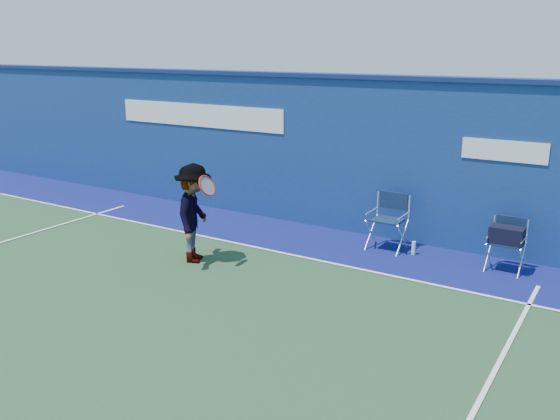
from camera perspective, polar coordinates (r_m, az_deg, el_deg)
The scene contains 8 objects.
ground at distance 8.54m, azimuth -13.25°, elevation -9.86°, with size 80.00×80.00×0.00m, color #244528.
stadium_wall at distance 12.12m, azimuth 3.89°, elevation 5.75°, with size 24.00×0.50×3.08m.
out_of_bounds_strip at distance 11.55m, azimuth 1.19°, elevation -2.61°, with size 24.00×1.80×0.01m, color #0D1458.
court_lines at distance 8.92m, azimuth -10.52°, elevation -8.47°, with size 24.00×12.00×0.01m.
directors_chair_left at distance 10.97m, azimuth 10.25°, elevation -2.13°, with size 0.61×0.55×1.02m.
directors_chair_right at distance 10.42m, azimuth 20.88°, elevation -3.60°, with size 0.53×0.47×0.88m.
water_bottle at distance 10.83m, azimuth 12.73°, elevation -3.60°, with size 0.07×0.07×0.25m, color white.
tennis_player at distance 10.17m, azimuth -8.27°, elevation -0.31°, with size 1.04×1.26×1.70m.
Camera 1 is at (5.60, -5.34, 3.60)m, focal length 38.00 mm.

